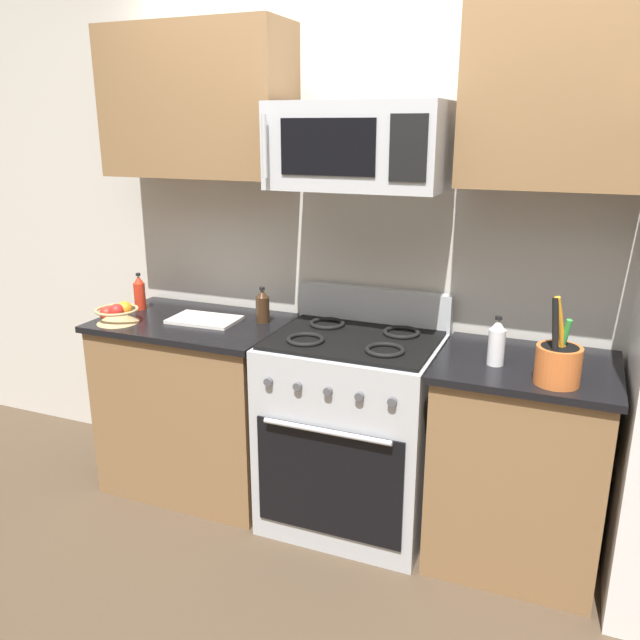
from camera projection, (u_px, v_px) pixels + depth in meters
The scene contains 15 objects.
ground_plane at pixel (301, 598), 2.61m from camera, with size 16.00×16.00×0.00m, color #473828.
wall_back at pixel (381, 242), 3.11m from camera, with size 8.00×0.10×2.60m, color beige.
counter_left at pixel (198, 404), 3.33m from camera, with size 0.93×0.62×0.91m.
range_oven at pixel (353, 429), 3.02m from camera, with size 0.76×0.66×1.09m.
counter_right at pixel (518, 463), 2.75m from camera, with size 0.72×0.62×0.91m.
microwave at pixel (360, 146), 2.67m from camera, with size 0.72×0.44×0.35m.
upper_cabinets_left at pixel (198, 102), 3.04m from camera, with size 0.92×0.34×0.69m.
upper_cabinets_right at pixel (559, 96), 2.45m from camera, with size 0.71×0.34×0.69m.
utensil_crock at pixel (558, 363), 2.39m from camera, with size 0.17×0.17×0.34m.
fruit_basket at pixel (118, 314), 3.15m from camera, with size 0.21×0.21×0.10m.
apple_loose at pixel (107, 313), 3.18m from camera, with size 0.07×0.07×0.07m, color red.
cutting_board at pixel (205, 320), 3.18m from camera, with size 0.33×0.21×0.02m, color silver.
bottle_soy at pixel (263, 306), 3.15m from camera, with size 0.07×0.07×0.18m.
bottle_vinegar at pixel (497, 343), 2.58m from camera, with size 0.07×0.07×0.20m.
bottle_hot_sauce at pixel (140, 293), 3.37m from camera, with size 0.06×0.06×0.19m.
Camera 1 is at (0.90, -1.98, 1.84)m, focal length 36.08 mm.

